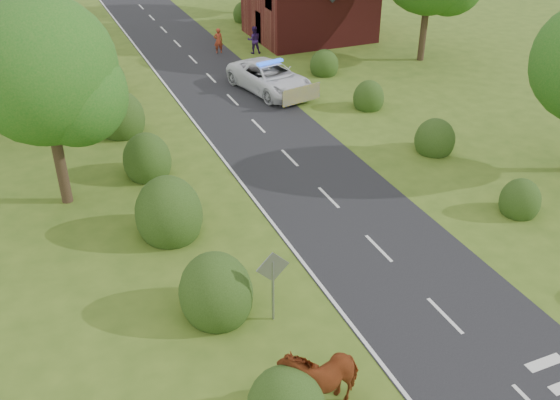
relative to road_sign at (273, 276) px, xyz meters
name	(u,v)px	position (x,y,z in m)	size (l,w,h in m)	color
ground	(445,316)	(5.00, -2.00, -1.65)	(120.00, 120.00, 0.00)	#425F1C
road	(266,133)	(5.00, 13.00, -1.64)	(6.00, 70.00, 0.02)	black
road_markings	(250,156)	(3.40, 10.93, -1.63)	(4.96, 70.00, 0.01)	white
hedgerow_left	(151,173)	(-1.51, 9.69, -0.91)	(2.75, 50.41, 3.00)	#234012
hedgerow_right	(420,131)	(11.60, 9.21, -1.10)	(2.10, 45.78, 2.10)	#234012
tree_left_a	(50,77)	(-4.75, 9.86, 3.69)	(5.74, 5.60, 8.38)	#332316
tree_left_b	(0,34)	(-6.25, 17.86, 3.39)	(5.74, 5.60, 8.07)	#332316
road_sign	(273,276)	(0.00, 0.00, 0.00)	(1.06, 0.08, 2.53)	gray
cow	(321,377)	(-0.09, -3.50, -0.80)	(1.28, 2.42, 1.71)	brown
police_van	(270,78)	(7.50, 18.44, -0.81)	(3.96, 6.51, 1.83)	white
pedestrian_red	(218,41)	(7.07, 26.71, -0.80)	(0.63, 0.41, 1.72)	#AA3921
pedestrian_purple	(254,40)	(9.30, 25.73, -0.73)	(0.90, 0.70, 1.84)	#321853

